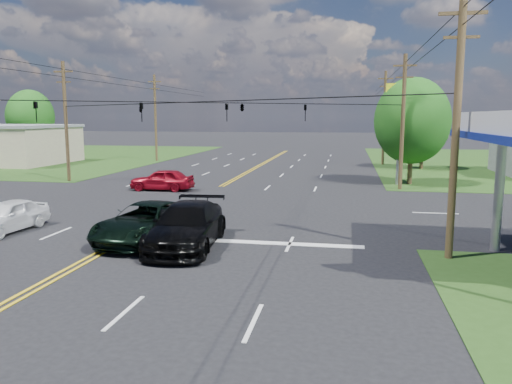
% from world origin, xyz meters
% --- Properties ---
extents(ground, '(280.00, 280.00, 0.00)m').
position_xyz_m(ground, '(0.00, 12.00, 0.00)').
color(ground, black).
rests_on(ground, ground).
extents(grass_nw, '(46.00, 48.00, 0.03)m').
position_xyz_m(grass_nw, '(-35.00, 44.00, 0.00)').
color(grass_nw, '#234315').
rests_on(grass_nw, ground).
extents(stop_bar, '(10.00, 0.50, 0.02)m').
position_xyz_m(stop_bar, '(5.00, 4.00, 0.00)').
color(stop_bar, silver).
rests_on(stop_bar, ground).
extents(pole_se, '(1.60, 0.28, 9.50)m').
position_xyz_m(pole_se, '(13.00, 3.00, 4.92)').
color(pole_se, '#47381E').
rests_on(pole_se, ground).
extents(pole_nw, '(1.60, 0.28, 9.50)m').
position_xyz_m(pole_nw, '(-13.00, 21.00, 4.92)').
color(pole_nw, '#47381E').
rests_on(pole_nw, ground).
extents(pole_ne, '(1.60, 0.28, 9.50)m').
position_xyz_m(pole_ne, '(13.00, 21.00, 4.92)').
color(pole_ne, '#47381E').
rests_on(pole_ne, ground).
extents(pole_left_far, '(1.60, 0.28, 10.00)m').
position_xyz_m(pole_left_far, '(-13.00, 40.00, 5.17)').
color(pole_left_far, '#47381E').
rests_on(pole_left_far, ground).
extents(pole_right_far, '(1.60, 0.28, 10.00)m').
position_xyz_m(pole_right_far, '(13.00, 40.00, 5.17)').
color(pole_right_far, '#47381E').
rests_on(pole_right_far, ground).
extents(span_wire_signals, '(26.00, 18.00, 1.13)m').
position_xyz_m(span_wire_signals, '(0.00, 12.00, 6.00)').
color(span_wire_signals, black).
rests_on(span_wire_signals, ground).
extents(power_lines, '(26.04, 100.00, 0.64)m').
position_xyz_m(power_lines, '(0.00, 10.00, 8.60)').
color(power_lines, black).
rests_on(power_lines, ground).
extents(tree_right_a, '(5.70, 5.70, 8.18)m').
position_xyz_m(tree_right_a, '(14.00, 24.00, 4.87)').
color(tree_right_a, '#47381E').
rests_on(tree_right_a, ground).
extents(tree_right_b, '(4.94, 4.94, 7.09)m').
position_xyz_m(tree_right_b, '(16.50, 36.00, 4.22)').
color(tree_right_b, '#47381E').
rests_on(tree_right_b, ground).
extents(tree_far_l, '(6.08, 6.08, 8.72)m').
position_xyz_m(tree_far_l, '(-32.00, 44.00, 5.19)').
color(tree_far_l, '#47381E').
rests_on(tree_far_l, ground).
extents(pickup_dkgreen, '(3.39, 6.07, 1.60)m').
position_xyz_m(pickup_dkgreen, '(1.02, 3.50, 0.80)').
color(pickup_dkgreen, black).
rests_on(pickup_dkgreen, ground).
extents(suv_black, '(2.85, 6.13, 1.73)m').
position_xyz_m(suv_black, '(3.00, 2.86, 0.87)').
color(suv_black, black).
rests_on(suv_black, ground).
extents(pickup_white, '(2.04, 4.38, 1.45)m').
position_xyz_m(pickup_white, '(-5.91, 4.00, 0.72)').
color(pickup_white, white).
rests_on(pickup_white, ground).
extents(sedan_red, '(4.51, 1.87, 1.53)m').
position_xyz_m(sedan_red, '(-3.69, 17.50, 0.76)').
color(sedan_red, maroon).
rests_on(sedan_red, ground).
extents(polesign_ne, '(2.13, 0.35, 7.73)m').
position_xyz_m(polesign_ne, '(13.00, 23.42, 5.97)').
color(polesign_ne, '#A5A5AA').
rests_on(polesign_ne, ground).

